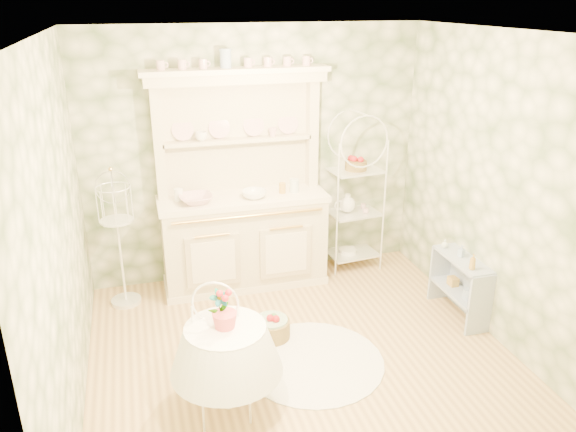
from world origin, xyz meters
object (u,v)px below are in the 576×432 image
object	(u,v)px
bakers_rack	(354,196)
floor_basket	(271,329)
side_shelf	(460,286)
birdcage_stand	(119,238)
round_table	(227,370)
cafe_chair	(221,365)
kitchen_dresser	(242,184)

from	to	relation	value
bakers_rack	floor_basket	world-z (taller)	bakers_rack
side_shelf	floor_basket	distance (m)	1.88
bakers_rack	birdcage_stand	size ratio (longest dim) A/B	1.18
bakers_rack	floor_basket	size ratio (longest dim) A/B	5.69
round_table	birdcage_stand	bearing A→B (deg)	111.78
side_shelf	round_table	xyz separation A→B (m)	(-2.41, -0.72, 0.02)
round_table	floor_basket	xyz separation A→B (m)	(0.55, 0.82, -0.25)
round_table	cafe_chair	xyz separation A→B (m)	(-0.05, -0.05, 0.08)
round_table	floor_basket	world-z (taller)	round_table
bakers_rack	cafe_chair	world-z (taller)	bakers_rack
kitchen_dresser	cafe_chair	xyz separation A→B (m)	(-0.58, -1.99, -0.72)
side_shelf	floor_basket	size ratio (longest dim) A/B	2.49
floor_basket	kitchen_dresser	bearing A→B (deg)	90.72
kitchen_dresser	round_table	xyz separation A→B (m)	(-0.53, -1.94, -0.80)
floor_basket	side_shelf	bearing A→B (deg)	-3.13
cafe_chair	round_table	bearing A→B (deg)	64.80
floor_basket	bakers_rack	bearing A→B (deg)	43.72
round_table	floor_basket	size ratio (longest dim) A/B	2.29
kitchen_dresser	side_shelf	bearing A→B (deg)	-33.07
birdcage_stand	round_table	bearing A→B (deg)	-68.22
birdcage_stand	bakers_rack	bearing A→B (deg)	4.34
birdcage_stand	floor_basket	world-z (taller)	birdcage_stand
kitchen_dresser	birdcage_stand	distance (m)	1.34
side_shelf	floor_basket	bearing A→B (deg)	-179.68
birdcage_stand	floor_basket	size ratio (longest dim) A/B	4.84
cafe_chair	floor_basket	distance (m)	1.10
round_table	side_shelf	bearing A→B (deg)	16.63
birdcage_stand	floor_basket	xyz separation A→B (m)	(1.28, -1.03, -0.63)
cafe_chair	birdcage_stand	distance (m)	2.04
kitchen_dresser	floor_basket	xyz separation A→B (m)	(0.01, -1.12, -1.05)
kitchen_dresser	birdcage_stand	bearing A→B (deg)	-175.72
birdcage_stand	kitchen_dresser	bearing A→B (deg)	4.28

